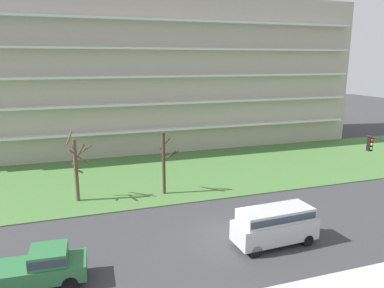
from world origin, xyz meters
TOP-DOWN VIEW (x-y plane):
  - ground at (0.00, 0.00)m, footprint 160.00×160.00m
  - grass_lawn_strip at (0.00, 14.00)m, footprint 80.00×16.00m
  - apartment_building at (0.00, 27.94)m, footprint 54.34×12.84m
  - tree_far_left at (-9.32, 9.25)m, footprint 1.96×2.33m
  - tree_left at (-2.31, 8.66)m, footprint 1.45×1.79m
  - van_silver_near_left at (1.94, -2.00)m, footprint 5.29×2.25m
  - pickup_green_center_left at (-11.70, -2.01)m, footprint 5.50×2.29m

SIDE VIEW (x-z plane):
  - ground at x=0.00m, z-range 0.00..0.00m
  - grass_lawn_strip at x=0.00m, z-range 0.00..0.08m
  - pickup_green_center_left at x=-11.70m, z-range 0.04..1.99m
  - van_silver_near_left at x=1.94m, z-range 0.22..2.58m
  - tree_left at x=-2.31m, z-range 0.15..5.51m
  - tree_far_left at x=-9.32m, z-range 0.05..5.81m
  - apartment_building at x=0.00m, z-range 0.00..18.63m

